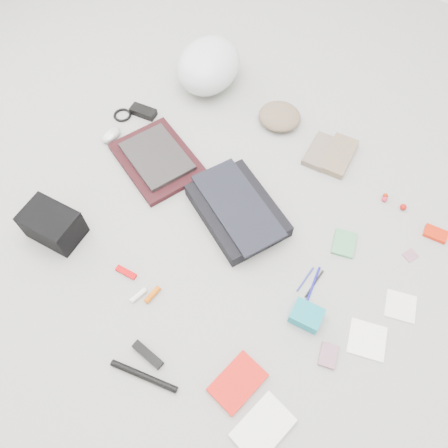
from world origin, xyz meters
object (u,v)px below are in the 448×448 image
Objects in this scene: laptop at (157,156)px; bike_helmet at (209,65)px; accordion_wallet at (306,316)px; messenger_bag at (237,210)px; book_red at (238,382)px; camera_bag at (53,225)px.

bike_helmet is at bearing 121.81° from laptop.
accordion_wallet reaches higher than laptop.
accordion_wallet is at bearing -1.31° from messenger_bag.
messenger_bag is 2.17× the size of book_red.
laptop is 0.83× the size of bike_helmet.
messenger_bag is 0.51m from accordion_wallet.
laptop is 0.94m from accordion_wallet.
messenger_bag is 0.45m from laptop.
accordion_wallet is (1.07, -0.70, -0.08)m from bike_helmet.
laptop is at bearing 72.57° from camera_bag.
camera_bag is 0.93m from book_red.
laptop is at bearing 157.13° from accordion_wallet.
camera_bag is 1.04m from accordion_wallet.
book_red is (0.87, -0.51, -0.03)m from laptop.
messenger_bag is 1.30× the size of laptop.
camera_bag is (0.10, -1.05, -0.04)m from bike_helmet.
bike_helmet is 1.46m from book_red.
laptop is at bearing -158.25° from messenger_bag.
camera_bag is at bearing -80.23° from laptop.
bike_helmet is at bearing 138.95° from book_red.
accordion_wallet is (0.92, -0.17, -0.01)m from laptop.
bike_helmet is at bearing 83.83° from camera_bag.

